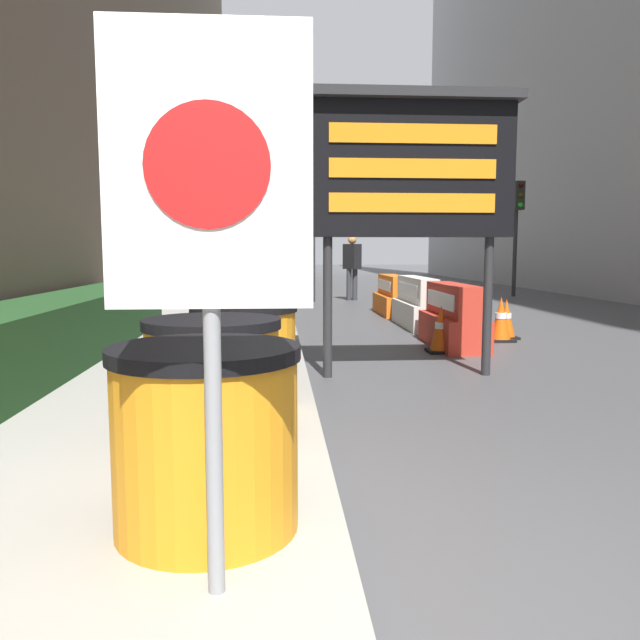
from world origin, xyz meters
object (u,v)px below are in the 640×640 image
traffic_cone_mid (441,330)px  jersey_barrier_white (417,305)px  warning_sign (209,204)px  barrel_drum_middle (213,385)px  traffic_cone_far (506,319)px  traffic_cone_near (501,320)px  barrel_drum_back (244,355)px  jersey_barrier_red_striped (453,319)px  jersey_barrier_orange_near (393,297)px  barrel_drum_foreground (206,437)px  traffic_light_near_curb (313,195)px  pedestrian_worker (352,262)px  traffic_light_far_side (518,213)px  message_board (411,168)px

traffic_cone_mid → jersey_barrier_white: bearing=83.8°
warning_sign → jersey_barrier_white: bearing=73.0°
barrel_drum_middle → warning_sign: (0.16, -1.60, 0.95)m
traffic_cone_far → traffic_cone_near: bearing=-124.9°
barrel_drum_back → jersey_barrier_red_striped: bearing=55.1°
barrel_drum_middle → jersey_barrier_orange_near: 10.09m
barrel_drum_foreground → traffic_light_near_curb: traffic_light_near_curb is taller
warning_sign → pedestrian_worker: size_ratio=1.08×
barrel_drum_middle → traffic_cone_near: 6.69m
jersey_barrier_orange_near → traffic_cone_near: (0.87, -4.15, -0.04)m
warning_sign → barrel_drum_back: bearing=90.7°
jersey_barrier_red_striped → pedestrian_worker: pedestrian_worker is taller
jersey_barrier_orange_near → traffic_cone_near: jersey_barrier_orange_near is taller
traffic_cone_near → traffic_light_near_curb: 8.29m
traffic_cone_far → barrel_drum_foreground: bearing=-119.7°
traffic_cone_far → traffic_light_near_curb: traffic_light_near_curb is taller
jersey_barrier_white → traffic_light_far_side: traffic_light_far_side is taller
barrel_drum_back → jersey_barrier_white: 6.91m
traffic_cone_far → traffic_light_far_side: 9.83m
message_board → barrel_drum_back: bearing=-131.4°
barrel_drum_foreground → traffic_cone_mid: size_ratio=1.28×
warning_sign → traffic_cone_mid: 6.70m
barrel_drum_foreground → jersey_barrier_white: 8.91m
barrel_drum_back → barrel_drum_foreground: bearing=-91.5°
warning_sign → jersey_barrier_white: 9.46m
jersey_barrier_orange_near → pedestrian_worker: bearing=96.2°
jersey_barrier_red_striped → pedestrian_worker: bearing=92.9°
message_board → traffic_cone_near: (1.97, 2.53, -1.91)m
warning_sign → message_board: bearing=70.1°
barrel_drum_middle → jersey_barrier_orange_near: size_ratio=0.44×
barrel_drum_foreground → barrel_drum_middle: (-0.08, 1.06, 0.00)m
traffic_light_far_side → jersey_barrier_red_striped: bearing=-115.9°
warning_sign → jersey_barrier_orange_near: size_ratio=1.05×
traffic_cone_mid → jersey_barrier_orange_near: bearing=86.5°
jersey_barrier_white → traffic_cone_near: bearing=-65.0°
traffic_cone_near → jersey_barrier_white: bearing=115.0°
barrel_drum_middle → traffic_cone_mid: barrel_drum_middle is taller
traffic_cone_mid → traffic_cone_near: bearing=39.6°
traffic_light_near_curb → pedestrian_worker: traffic_light_near_curb is taller
warning_sign → barrel_drum_middle: bearing=95.9°
barrel_drum_middle → traffic_cone_near: barrel_drum_middle is taller
pedestrian_worker → barrel_drum_foreground: bearing=-45.3°
jersey_barrier_red_striped → traffic_light_far_side: traffic_light_far_side is taller
traffic_cone_near → traffic_light_near_curb: traffic_light_near_curb is taller
message_board → traffic_light_far_side: (5.75, 11.67, 0.25)m
jersey_barrier_red_striped → jersey_barrier_white: 2.34m
traffic_cone_mid → traffic_cone_far: traffic_cone_mid is taller
barrel_drum_middle → pedestrian_worker: pedestrian_worker is taller
pedestrian_worker → warning_sign: bearing=-44.6°
jersey_barrier_red_striped → pedestrian_worker: 8.58m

